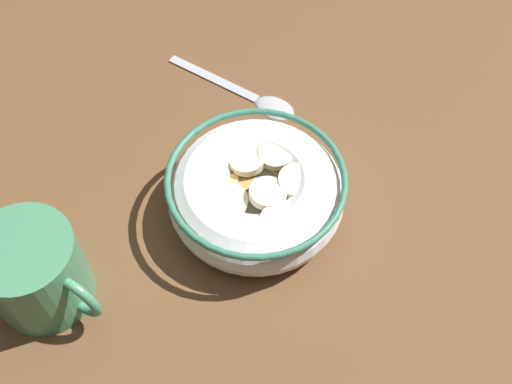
% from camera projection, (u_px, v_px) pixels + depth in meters
% --- Properties ---
extents(ground_plane, '(1.28, 1.28, 0.02)m').
position_uv_depth(ground_plane, '(256.00, 215.00, 0.59)').
color(ground_plane, brown).
extents(cereal_bowl, '(0.16, 0.16, 0.05)m').
position_uv_depth(cereal_bowl, '(256.00, 193.00, 0.56)').
color(cereal_bowl, white).
rests_on(cereal_bowl, ground_plane).
extents(spoon, '(0.16, 0.03, 0.01)m').
position_uv_depth(spoon, '(257.00, 98.00, 0.66)').
color(spoon, '#A5A5AD').
rests_on(spoon, ground_plane).
extents(coffee_mug, '(0.11, 0.08, 0.08)m').
position_uv_depth(coffee_mug, '(36.00, 272.00, 0.51)').
color(coffee_mug, '#3F7F59').
rests_on(coffee_mug, ground_plane).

